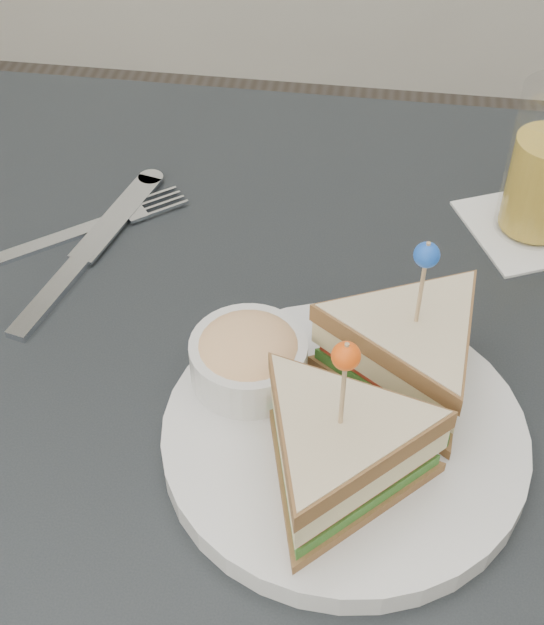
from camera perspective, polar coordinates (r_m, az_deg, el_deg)
The scene contains 4 objects.
table at distance 0.71m, azimuth -0.93°, elevation -7.84°, with size 0.80×0.80×0.75m.
plate_meal at distance 0.58m, azimuth 5.50°, elevation -5.98°, with size 0.30×0.30×0.15m.
cutlery_fork at distance 0.78m, azimuth -11.59°, elevation 5.58°, with size 0.16×0.14×0.01m.
cutlery_knife at distance 0.75m, azimuth -12.07°, elevation 3.80°, with size 0.08×0.23×0.01m.
Camera 1 is at (0.07, -0.43, 1.23)m, focal length 50.00 mm.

